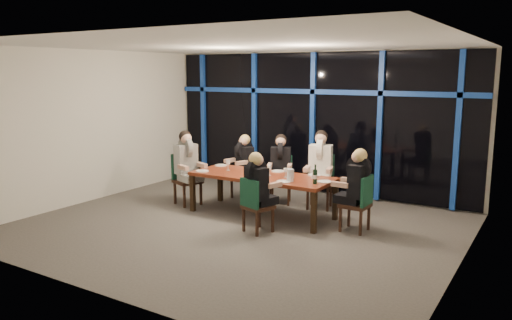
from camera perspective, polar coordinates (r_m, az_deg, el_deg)
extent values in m
plane|color=#5E5952|center=(8.47, -2.15, -7.62)|extent=(7.00, 7.00, 0.00)
cube|color=white|center=(10.75, 6.75, 4.27)|extent=(7.00, 0.04, 3.00)
cube|color=white|center=(5.93, -18.59, -0.89)|extent=(7.00, 0.04, 3.00)
cube|color=white|center=(10.49, -18.33, 3.69)|extent=(0.04, 6.00, 3.00)
cube|color=white|center=(6.86, 22.85, 0.27)|extent=(0.04, 6.00, 3.00)
cube|color=white|center=(8.09, -2.29, 13.09)|extent=(7.00, 6.00, 0.04)
cube|color=black|center=(10.70, 6.61, 4.24)|extent=(6.86, 0.04, 2.94)
cube|color=navy|center=(12.16, -6.00, 4.95)|extent=(0.10, 0.10, 2.94)
cube|color=navy|center=(11.34, -0.16, 4.64)|extent=(0.10, 0.10, 2.94)
cube|color=navy|center=(10.65, 6.50, 4.22)|extent=(0.10, 0.10, 2.94)
cube|color=navy|center=(10.12, 13.95, 3.69)|extent=(0.10, 0.10, 2.94)
cube|color=navy|center=(9.78, 22.06, 3.03)|extent=(0.10, 0.10, 2.94)
cube|color=navy|center=(10.60, 6.57, 7.77)|extent=(6.86, 0.10, 0.10)
cube|color=#FF2D14|center=(10.53, 12.89, 7.51)|extent=(0.60, 0.05, 0.35)
cube|color=maroon|center=(8.94, 0.67, -1.89)|extent=(2.60, 1.00, 0.06)
cube|color=black|center=(9.37, -7.26, -3.77)|extent=(0.08, 0.08, 0.69)
cube|color=black|center=(8.09, 6.63, -5.98)|extent=(0.08, 0.08, 0.69)
cube|color=black|center=(10.05, -4.11, -2.77)|extent=(0.08, 0.08, 0.69)
cube|color=black|center=(8.87, 9.05, -4.61)|extent=(0.08, 0.08, 0.69)
cube|color=#311A10|center=(10.23, -1.49, -2.10)|extent=(0.52, 0.52, 0.06)
cube|color=#184C35|center=(10.30, -0.70, -0.60)|extent=(0.41, 0.17, 0.46)
cube|color=#311A10|center=(10.31, -2.79, -3.29)|extent=(0.05, 0.05, 0.39)
cube|color=#311A10|center=(10.06, -1.62, -3.62)|extent=(0.05, 0.05, 0.39)
cube|color=#311A10|center=(10.51, -1.35, -3.02)|extent=(0.05, 0.05, 0.39)
cube|color=#311A10|center=(10.26, -0.18, -3.34)|extent=(0.05, 0.05, 0.39)
cube|color=#311A10|center=(9.85, 2.80, -2.50)|extent=(0.57, 0.57, 0.06)
cube|color=#184C35|center=(9.98, 2.91, -0.80)|extent=(0.42, 0.22, 0.48)
cube|color=#311A10|center=(9.75, 1.69, -4.02)|extent=(0.05, 0.05, 0.40)
cube|color=#311A10|center=(9.72, 3.72, -4.08)|extent=(0.05, 0.05, 0.40)
cube|color=#311A10|center=(10.08, 1.90, -3.54)|extent=(0.05, 0.05, 0.40)
cube|color=#311A10|center=(10.05, 3.87, -3.60)|extent=(0.05, 0.05, 0.40)
cube|color=#311A10|center=(9.55, 7.29, -2.73)|extent=(0.57, 0.57, 0.06)
cube|color=#184C35|center=(9.69, 7.54, -0.84)|extent=(0.47, 0.17, 0.52)
cube|color=#311A10|center=(9.46, 5.92, -4.39)|extent=(0.05, 0.05, 0.44)
cube|color=#311A10|center=(9.40, 8.18, -4.54)|extent=(0.05, 0.05, 0.44)
cube|color=#311A10|center=(9.82, 6.37, -3.86)|extent=(0.05, 0.05, 0.44)
cube|color=#311A10|center=(9.76, 8.54, -4.00)|extent=(0.05, 0.05, 0.44)
cube|color=#311A10|center=(9.83, -7.82, -2.44)|extent=(0.59, 0.59, 0.06)
cube|color=#184C35|center=(9.95, -8.44, -0.68)|extent=(0.21, 0.45, 0.51)
cube|color=#311A10|center=(9.65, -8.19, -4.19)|extent=(0.05, 0.05, 0.43)
cube|color=#311A10|center=(9.83, -6.32, -3.88)|extent=(0.05, 0.05, 0.43)
cube|color=#311A10|center=(9.96, -9.24, -3.76)|extent=(0.05, 0.05, 0.43)
cube|color=#311A10|center=(10.13, -7.40, -3.48)|extent=(0.05, 0.05, 0.43)
cube|color=#311A10|center=(8.29, 11.26, -5.09)|extent=(0.45, 0.45, 0.06)
cube|color=#184C35|center=(8.16, 12.57, -3.50)|extent=(0.06, 0.44, 0.48)
cube|color=#311A10|center=(8.57, 10.58, -6.17)|extent=(0.04, 0.04, 0.40)
cube|color=#311A10|center=(8.27, 9.62, -6.75)|extent=(0.04, 0.04, 0.40)
cube|color=#311A10|center=(8.45, 12.75, -6.49)|extent=(0.04, 0.04, 0.40)
cube|color=#311A10|center=(8.14, 11.86, -7.09)|extent=(0.04, 0.04, 0.40)
cube|color=#311A10|center=(8.09, 0.25, -5.38)|extent=(0.53, 0.53, 0.06)
cube|color=#184C35|center=(7.91, -0.77, -3.86)|extent=(0.41, 0.17, 0.46)
cube|color=#311A10|center=(8.14, 1.92, -6.93)|extent=(0.05, 0.05, 0.39)
cube|color=#311A10|center=(8.38, 0.38, -6.42)|extent=(0.05, 0.05, 0.39)
cube|color=#311A10|center=(7.93, 0.11, -7.39)|extent=(0.05, 0.05, 0.39)
cube|color=#311A10|center=(8.17, -1.42, -6.85)|extent=(0.05, 0.05, 0.39)
cube|color=black|center=(10.15, -1.98, -1.68)|extent=(0.44, 0.47, 0.13)
cube|color=black|center=(10.18, -1.34, 0.11)|extent=(0.42, 0.32, 0.52)
cylinder|color=black|center=(10.15, -1.35, 1.25)|extent=(0.21, 0.40, 0.39)
sphere|color=tan|center=(10.11, -1.43, 2.17)|extent=(0.19, 0.19, 0.19)
sphere|color=tan|center=(10.13, -1.27, 2.34)|extent=(0.21, 0.21, 0.21)
cube|color=tan|center=(10.19, -2.96, -0.04)|extent=(0.16, 0.29, 0.07)
cube|color=tan|center=(9.91, -1.66, -0.32)|extent=(0.16, 0.29, 0.07)
cube|color=black|center=(9.71, 2.75, -2.09)|extent=(0.48, 0.51, 0.13)
cube|color=black|center=(9.80, 2.84, -0.09)|extent=(0.45, 0.37, 0.54)
cylinder|color=black|center=(9.77, 2.86, 1.14)|extent=(0.25, 0.41, 0.40)
sphere|color=tan|center=(9.72, 2.85, 2.13)|extent=(0.20, 0.20, 0.20)
sphere|color=black|center=(9.76, 2.88, 2.33)|extent=(0.22, 0.22, 0.22)
cube|color=tan|center=(9.60, 1.58, -0.64)|extent=(0.19, 0.30, 0.08)
cube|color=tan|center=(9.57, 3.87, -0.70)|extent=(0.19, 0.30, 0.08)
cube|color=white|center=(9.40, 7.17, -2.27)|extent=(0.47, 0.52, 0.15)
cube|color=white|center=(9.50, 7.39, -0.03)|extent=(0.47, 0.35, 0.59)
cylinder|color=white|center=(9.46, 7.42, 1.35)|extent=(0.21, 0.45, 0.44)
sphere|color=tan|center=(9.42, 7.43, 2.46)|extent=(0.22, 0.22, 0.22)
sphere|color=black|center=(9.45, 7.48, 2.69)|extent=(0.24, 0.24, 0.24)
cube|color=tan|center=(9.32, 5.83, -1.00)|extent=(0.16, 0.33, 0.08)
cube|color=tan|center=(9.25, 8.38, -1.15)|extent=(0.16, 0.33, 0.08)
cube|color=black|center=(9.71, -7.48, -1.98)|extent=(0.53, 0.50, 0.14)
cube|color=black|center=(9.78, -8.00, 0.12)|extent=(0.37, 0.47, 0.57)
cylinder|color=black|center=(9.75, -8.03, 1.42)|extent=(0.44, 0.25, 0.43)
sphere|color=tan|center=(9.70, -8.00, 2.48)|extent=(0.21, 0.21, 0.21)
sphere|color=black|center=(9.74, -8.13, 2.68)|extent=(0.24, 0.24, 0.24)
cube|color=tan|center=(9.49, -8.33, -0.86)|extent=(0.32, 0.19, 0.08)
cube|color=tan|center=(9.70, -6.22, -0.58)|extent=(0.32, 0.19, 0.08)
cube|color=black|center=(8.31, 10.54, -4.34)|extent=(0.42, 0.36, 0.13)
cube|color=black|center=(8.18, 11.61, -2.32)|extent=(0.24, 0.39, 0.54)
cylinder|color=black|center=(8.14, 11.66, -0.86)|extent=(0.41, 0.11, 0.40)
sphere|color=tan|center=(8.11, 11.58, 0.36)|extent=(0.20, 0.20, 0.20)
sphere|color=tan|center=(8.10, 11.84, 0.53)|extent=(0.22, 0.22, 0.22)
cube|color=tan|center=(8.45, 10.64, -2.30)|extent=(0.29, 0.09, 0.08)
cube|color=tan|center=(8.11, 9.56, -2.79)|extent=(0.29, 0.09, 0.08)
cube|color=black|center=(8.14, 0.85, -4.61)|extent=(0.44, 0.47, 0.13)
cube|color=black|center=(7.97, 0.05, -2.66)|extent=(0.42, 0.33, 0.52)
cylinder|color=black|center=(7.93, 0.05, -1.22)|extent=(0.21, 0.40, 0.39)
sphere|color=tan|center=(7.91, 0.15, -0.01)|extent=(0.20, 0.20, 0.20)
sphere|color=tan|center=(7.88, -0.05, 0.16)|extent=(0.21, 0.21, 0.21)
cube|color=tan|center=(7.99, 2.13, -2.86)|extent=(0.16, 0.29, 0.07)
cube|color=tan|center=(8.26, 0.40, -2.43)|extent=(0.16, 0.29, 0.07)
cylinder|color=white|center=(9.83, -4.04, -0.60)|extent=(0.24, 0.24, 0.01)
cylinder|color=white|center=(9.23, 2.52, -1.28)|extent=(0.24, 0.24, 0.01)
cylinder|color=white|center=(8.95, 6.69, -1.71)|extent=(0.24, 0.24, 0.01)
cylinder|color=white|center=(9.30, -6.15, -1.25)|extent=(0.24, 0.24, 0.01)
cylinder|color=white|center=(8.43, 7.82, -2.46)|extent=(0.24, 0.24, 0.01)
cylinder|color=white|center=(8.37, 3.17, -2.47)|extent=(0.24, 0.24, 0.01)
cylinder|color=black|center=(8.26, 6.77, -1.92)|extent=(0.07, 0.07, 0.24)
cylinder|color=black|center=(8.22, 6.80, -0.82)|extent=(0.03, 0.03, 0.09)
cylinder|color=silver|center=(8.26, 6.77, -1.92)|extent=(0.07, 0.07, 0.07)
cylinder|color=silver|center=(8.40, 3.92, -1.75)|extent=(0.12, 0.12, 0.21)
cylinder|color=silver|center=(8.37, 4.32, -1.65)|extent=(0.02, 0.02, 0.15)
cylinder|color=#F0A448|center=(8.71, -0.53, -1.90)|extent=(0.06, 0.06, 0.03)
cylinder|color=silver|center=(9.05, -0.70, -1.54)|extent=(0.06, 0.06, 0.01)
cylinder|color=silver|center=(9.04, -0.70, -1.24)|extent=(0.01, 0.01, 0.09)
cylinder|color=silver|center=(9.02, -0.70, -0.74)|extent=(0.06, 0.06, 0.07)
cylinder|color=silver|center=(8.89, 1.54, -1.75)|extent=(0.07, 0.07, 0.01)
cylinder|color=silver|center=(8.88, 1.54, -1.41)|extent=(0.01, 0.01, 0.10)
cylinder|color=silver|center=(8.86, 1.54, -0.85)|extent=(0.07, 0.07, 0.07)
cylinder|color=silver|center=(8.75, 3.37, -1.96)|extent=(0.06, 0.06, 0.01)
cylinder|color=silver|center=(8.74, 3.38, -1.65)|extent=(0.01, 0.01, 0.09)
cylinder|color=silver|center=(8.72, 3.38, -1.14)|extent=(0.06, 0.06, 0.06)
cylinder|color=silver|center=(9.36, -3.21, -1.16)|extent=(0.07, 0.07, 0.01)
cylinder|color=silver|center=(9.35, -3.21, -0.81)|extent=(0.01, 0.01, 0.11)
cylinder|color=silver|center=(9.33, -3.22, -0.23)|extent=(0.08, 0.08, 0.08)
cylinder|color=silver|center=(8.71, 6.47, -2.06)|extent=(0.06, 0.06, 0.01)
cylinder|color=silver|center=(8.70, 6.47, -1.73)|extent=(0.01, 0.01, 0.10)
cylinder|color=silver|center=(8.69, 6.49, -1.21)|extent=(0.07, 0.07, 0.07)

